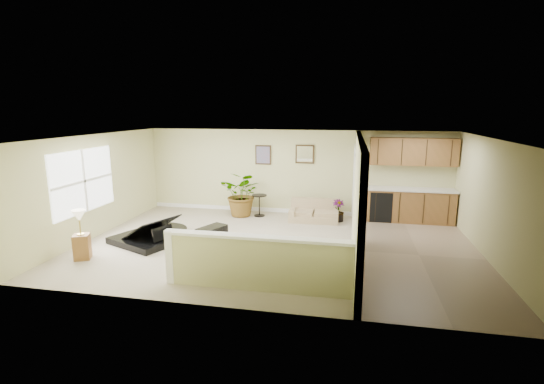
% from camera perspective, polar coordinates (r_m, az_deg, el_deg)
% --- Properties ---
extents(floor, '(9.00, 9.00, 0.00)m').
position_cam_1_polar(floor, '(9.18, 0.57, -7.77)').
color(floor, tan).
rests_on(floor, ground).
extents(back_wall, '(9.00, 0.04, 2.50)m').
position_cam_1_polar(back_wall, '(11.75, 3.29, 2.88)').
color(back_wall, '#C8C688').
rests_on(back_wall, floor).
extents(front_wall, '(9.00, 0.04, 2.50)m').
position_cam_1_polar(front_wall, '(6.01, -4.71, -5.99)').
color(front_wall, '#C8C688').
rests_on(front_wall, floor).
extents(left_wall, '(0.04, 6.00, 2.50)m').
position_cam_1_polar(left_wall, '(10.62, -24.03, 0.87)').
color(left_wall, '#C8C688').
rests_on(left_wall, floor).
extents(right_wall, '(0.04, 6.00, 2.50)m').
position_cam_1_polar(right_wall, '(9.17, 29.43, -1.25)').
color(right_wall, '#C8C688').
rests_on(right_wall, floor).
extents(ceiling, '(9.00, 6.00, 0.04)m').
position_cam_1_polar(ceiling, '(8.67, 0.61, 7.99)').
color(ceiling, white).
rests_on(ceiling, back_wall).
extents(kitchen_vinyl, '(2.70, 6.00, 0.01)m').
position_cam_1_polar(kitchen_vinyl, '(9.18, 20.52, -8.55)').
color(kitchen_vinyl, gray).
rests_on(kitchen_vinyl, floor).
extents(interior_partition, '(0.18, 5.99, 2.50)m').
position_cam_1_polar(interior_partition, '(8.95, 12.29, -0.45)').
color(interior_partition, '#C8C688').
rests_on(interior_partition, floor).
extents(pony_half_wall, '(3.42, 0.22, 1.00)m').
position_cam_1_polar(pony_half_wall, '(6.88, -2.38, -10.08)').
color(pony_half_wall, '#C8C688').
rests_on(pony_half_wall, floor).
extents(left_window, '(0.05, 2.15, 1.45)m').
position_cam_1_polar(left_window, '(10.18, -25.66, 1.44)').
color(left_window, white).
rests_on(left_window, left_wall).
extents(wall_art_left, '(0.48, 0.04, 0.58)m').
position_cam_1_polar(wall_art_left, '(11.82, -1.29, 5.39)').
color(wall_art_left, '#362613').
rests_on(wall_art_left, back_wall).
extents(wall_mirror, '(0.55, 0.04, 0.55)m').
position_cam_1_polar(wall_mirror, '(11.61, 4.77, 5.48)').
color(wall_mirror, '#362613').
rests_on(wall_mirror, back_wall).
extents(kitchen_cabinets, '(2.36, 0.65, 2.33)m').
position_cam_1_polar(kitchen_cabinets, '(11.56, 18.93, 0.18)').
color(kitchen_cabinets, '#9A5C32').
rests_on(kitchen_cabinets, floor).
extents(piano, '(2.08, 2.04, 1.39)m').
position_cam_1_polar(piano, '(9.83, -17.56, -3.48)').
color(piano, black).
rests_on(piano, floor).
extents(piano_bench, '(0.62, 0.79, 0.47)m').
position_cam_1_polar(piano_bench, '(9.15, -8.69, -6.41)').
color(piano_bench, black).
rests_on(piano_bench, floor).
extents(loveseat, '(1.37, 0.79, 0.78)m').
position_cam_1_polar(loveseat, '(11.18, 6.12, -2.64)').
color(loveseat, tan).
rests_on(loveseat, floor).
extents(accent_table, '(0.44, 0.44, 0.64)m').
position_cam_1_polar(accent_table, '(11.55, -1.84, -1.53)').
color(accent_table, black).
rests_on(accent_table, floor).
extents(palm_plant, '(1.38, 1.26, 1.33)m').
position_cam_1_polar(palm_plant, '(11.54, -4.25, -0.34)').
color(palm_plant, black).
rests_on(palm_plant, floor).
extents(small_plant, '(0.44, 0.44, 0.62)m').
position_cam_1_polar(small_plant, '(11.21, 9.51, -2.88)').
color(small_plant, black).
rests_on(small_plant, floor).
extents(lamp_stand, '(0.41, 0.41, 1.06)m').
position_cam_1_polar(lamp_stand, '(9.18, -25.90, -6.07)').
color(lamp_stand, '#9A5C32').
rests_on(lamp_stand, floor).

